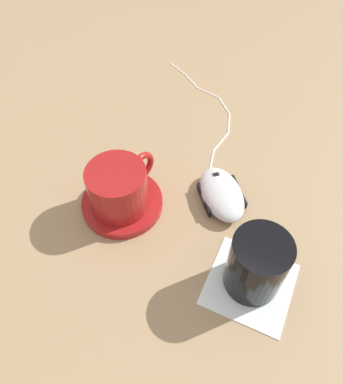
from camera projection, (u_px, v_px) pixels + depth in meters
ground_plane at (188, 228)px, 0.56m from camera, size 3.00×3.00×0.00m
saucer at (121, 205)px, 0.58m from camera, size 0.12×0.12×0.01m
coffee_cup at (119, 187)px, 0.54m from camera, size 0.12×0.09×0.07m
computer_mouse at (222, 194)px, 0.58m from camera, size 0.12×0.12×0.03m
mouse_cable at (208, 108)px, 0.72m from camera, size 0.27×0.19×0.00m
napkin_under_glass at (250, 284)px, 0.50m from camera, size 0.11×0.11×0.00m
drinking_glass at (257, 265)px, 0.47m from camera, size 0.07×0.07×0.09m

